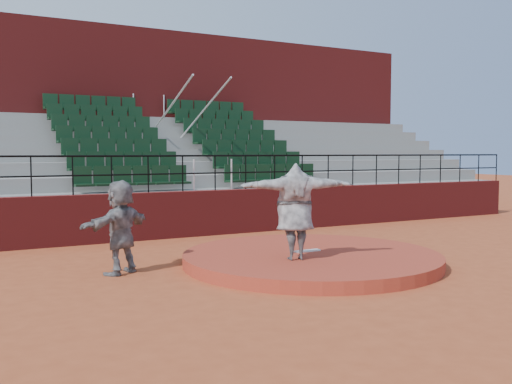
# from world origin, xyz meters

# --- Properties ---
(ground) EXTENTS (90.00, 90.00, 0.00)m
(ground) POSITION_xyz_m (0.00, 0.00, 0.00)
(ground) COLOR #A84826
(ground) RESTS_ON ground
(pitchers_mound) EXTENTS (5.50, 5.50, 0.25)m
(pitchers_mound) POSITION_xyz_m (0.00, 0.00, 0.12)
(pitchers_mound) COLOR #A53824
(pitchers_mound) RESTS_ON ground
(pitching_rubber) EXTENTS (0.60, 0.15, 0.03)m
(pitching_rubber) POSITION_xyz_m (0.00, 0.15, 0.27)
(pitching_rubber) COLOR white
(pitching_rubber) RESTS_ON pitchers_mound
(boundary_wall) EXTENTS (24.00, 0.30, 1.30)m
(boundary_wall) POSITION_xyz_m (0.00, 5.00, 0.65)
(boundary_wall) COLOR maroon
(boundary_wall) RESTS_ON ground
(wall_railing) EXTENTS (24.04, 0.05, 1.03)m
(wall_railing) POSITION_xyz_m (0.00, 5.00, 2.03)
(wall_railing) COLOR black
(wall_railing) RESTS_ON boundary_wall
(seating_deck) EXTENTS (24.00, 5.97, 4.63)m
(seating_deck) POSITION_xyz_m (0.00, 8.65, 1.44)
(seating_deck) COLOR gray
(seating_deck) RESTS_ON ground
(press_box_facade) EXTENTS (24.00, 3.00, 7.10)m
(press_box_facade) POSITION_xyz_m (0.00, 12.60, 3.55)
(press_box_facade) COLOR maroon
(press_box_facade) RESTS_ON ground
(pitcher) EXTENTS (2.46, 1.28, 1.93)m
(pitcher) POSITION_xyz_m (-0.73, -0.49, 1.22)
(pitcher) COLOR black
(pitcher) RESTS_ON pitchers_mound
(fielder) EXTENTS (1.76, 1.36, 1.86)m
(fielder) POSITION_xyz_m (-3.85, 0.99, 0.93)
(fielder) COLOR black
(fielder) RESTS_ON ground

